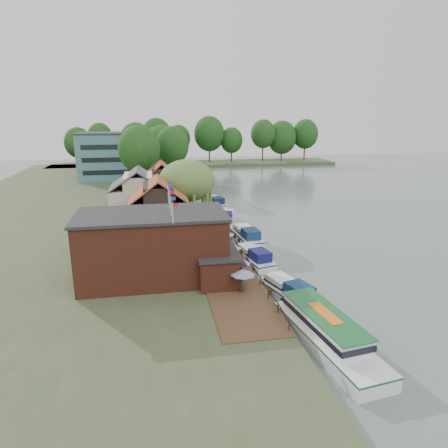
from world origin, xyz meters
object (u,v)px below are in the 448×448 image
pub (172,245)px  cottage_b (139,195)px  willow (187,193)px  umbrella_2 (224,260)px  cruiser_0 (289,289)px  tour_boat (328,332)px  cruiser_4 (215,201)px  cottage_a (159,208)px  umbrella_1 (241,269)px  umbrella_4 (221,244)px  swan (307,319)px  umbrella_5 (226,239)px  cruiser_1 (254,255)px  cruiser_2 (247,234)px  umbrella_6 (217,230)px  hotel_block (128,155)px  cruiser_3 (227,216)px  umbrella_0 (243,281)px  cottage_c (162,185)px  umbrella_3 (233,254)px

pub → cottage_b: bearing=99.1°
willow → umbrella_2: bearing=-83.5°
umbrella_2 → cruiser_0: size_ratio=0.26×
pub → tour_boat: pub is taller
cruiser_0 → cruiser_4: (-0.89, 42.27, 0.00)m
cottage_a → cruiser_0: (12.32, -20.34, -4.16)m
cottage_a → umbrella_1: bearing=-65.1°
cottage_b → umbrella_1: bearing=-68.0°
umbrella_4 → swan: size_ratio=5.40×
umbrella_5 → cruiser_1: 4.49m
willow → cruiser_2: bearing=-38.4°
willow → cruiser_2: 11.38m
umbrella_6 → cruiser_1: bearing=-65.2°
umbrella_1 → cruiser_2: 16.61m
umbrella_2 → umbrella_4: same height
cottage_b → cottage_a: bearing=-73.3°
cottage_b → willow: bearing=-33.7°
cottage_a → cruiser_1: bearing=-41.3°
hotel_block → cottage_b: 46.21m
pub → cruiser_2: pub is taller
cruiser_3 → umbrella_0: bearing=-80.6°
cruiser_0 → cruiser_1: size_ratio=1.01×
cottage_b → umbrella_5: 20.53m
umbrella_1 → umbrella_6: (-0.18, 14.85, 0.00)m
hotel_block → cottage_a: (7.00, -56.00, -1.90)m
cottage_a → umbrella_6: cottage_a is taller
cottage_c → cruiser_0: (11.32, -39.34, -4.16)m
cruiser_0 → cruiser_4: bearing=73.8°
cottage_b → cruiser_4: (14.43, 11.94, -4.16)m
cottage_c → swan: size_ratio=19.32×
cottage_a → cottage_b: same height
willow → cruiser_4: size_ratio=1.14×
cottage_b → umbrella_5: cottage_b is taller
cruiser_3 → swan: cruiser_3 is taller
willow → cruiser_4: willow is taller
hotel_block → umbrella_4: hotel_block is taller
willow → umbrella_0: (3.07, -25.27, -3.93)m
cruiser_1 → tour_boat: size_ratio=0.70×
cottage_b → cruiser_0: (15.32, -30.34, -4.16)m
swan → umbrella_3: bearing=109.0°
cruiser_0 → cottage_b: bearing=99.3°
umbrella_6 → cruiser_4: 24.66m
hotel_block → cruiser_4: hotel_block is taller
swan → cruiser_4: bearing=91.3°
umbrella_5 → cruiser_4: (3.07, 28.78, -1.20)m
cottage_b → umbrella_3: (11.16, -22.36, -2.96)m
umbrella_3 → cruiser_1: umbrella_3 is taller
umbrella_0 → hotel_block: bearing=100.8°
cottage_b → umbrella_3: 25.17m
cruiser_0 → cruiser_2: cruiser_2 is taller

